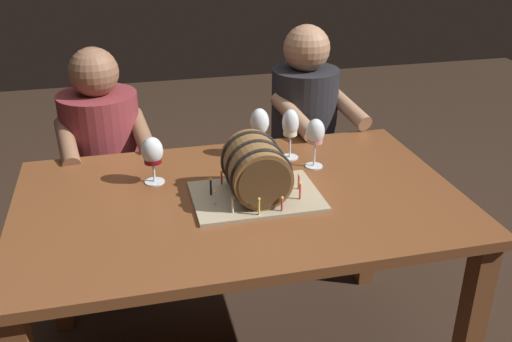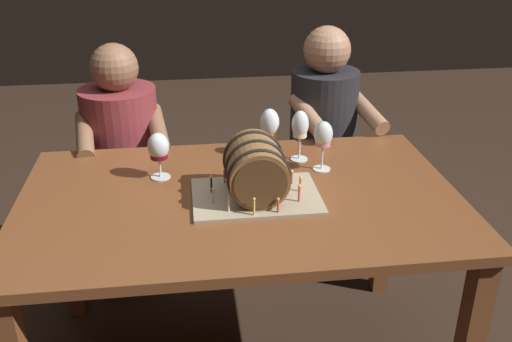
# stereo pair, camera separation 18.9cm
# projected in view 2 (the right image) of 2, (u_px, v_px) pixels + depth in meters

# --- Properties ---
(dining_table) EXTENTS (1.49, 0.93, 0.75)m
(dining_table) POSITION_uv_depth(u_px,v_px,m) (240.00, 221.00, 2.00)
(dining_table) COLOR brown
(dining_table) RESTS_ON ground
(barrel_cake) EXTENTS (0.43, 0.30, 0.21)m
(barrel_cake) POSITION_uv_depth(u_px,v_px,m) (256.00, 172.00, 1.90)
(barrel_cake) COLOR tan
(barrel_cake) RESTS_ON dining_table
(wine_glass_white) EXTENTS (0.07, 0.07, 0.20)m
(wine_glass_white) POSITION_uv_depth(u_px,v_px,m) (300.00, 127.00, 2.17)
(wine_glass_white) COLOR white
(wine_glass_white) RESTS_ON dining_table
(wine_glass_amber) EXTENTS (0.07, 0.07, 0.19)m
(wine_glass_amber) POSITION_uv_depth(u_px,v_px,m) (270.00, 125.00, 2.20)
(wine_glass_amber) COLOR white
(wine_glass_amber) RESTS_ON dining_table
(wine_glass_red) EXTENTS (0.08, 0.08, 0.17)m
(wine_glass_red) POSITION_uv_depth(u_px,v_px,m) (158.00, 149.00, 2.03)
(wine_glass_red) COLOR white
(wine_glass_red) RESTS_ON dining_table
(wine_glass_rose) EXTENTS (0.07, 0.07, 0.19)m
(wine_glass_rose) POSITION_uv_depth(u_px,v_px,m) (323.00, 137.00, 2.08)
(wine_glass_rose) COLOR white
(wine_glass_rose) RESTS_ON dining_table
(person_seated_left) EXTENTS (0.41, 0.50, 1.12)m
(person_seated_left) POSITION_uv_depth(u_px,v_px,m) (126.00, 177.00, 2.62)
(person_seated_left) COLOR #4C1B1E
(person_seated_left) RESTS_ON ground
(person_seated_right) EXTENTS (0.42, 0.50, 1.17)m
(person_seated_right) POSITION_uv_depth(u_px,v_px,m) (321.00, 164.00, 2.72)
(person_seated_right) COLOR black
(person_seated_right) RESTS_ON ground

